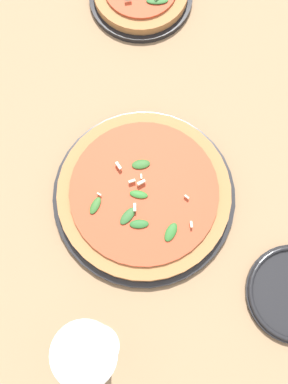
{
  "coord_description": "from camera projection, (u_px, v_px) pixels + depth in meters",
  "views": [
    {
      "loc": [
        0.2,
        0.18,
        0.77
      ],
      "look_at": [
        0.04,
        0.04,
        0.03
      ],
      "focal_mm": 42.0,
      "sensor_mm": 36.0,
      "label": 1
    }
  ],
  "objects": [
    {
      "name": "ground_plane",
      "position": [
        143.0,
        169.0,
        0.81
      ],
      "size": [
        6.0,
        6.0,
        0.0
      ],
      "primitive_type": "plane",
      "color": "#9E7A56"
    },
    {
      "name": "pizza_arugula_main",
      "position": [
        144.0,
        194.0,
        0.78
      ],
      "size": [
        0.32,
        0.32,
        0.05
      ],
      "color": "black",
      "rests_on": "ground_plane"
    },
    {
      "name": "wine_glass",
      "position": [
        89.0,
        351.0,
        0.6
      ],
      "size": [
        0.08,
        0.08,
        0.18
      ],
      "color": "white",
      "rests_on": "ground_plane"
    }
  ]
}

